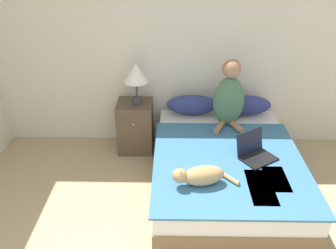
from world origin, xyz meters
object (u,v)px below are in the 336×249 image
bed (225,170)px  pillow_far (245,105)px  nightstand (135,126)px  person_sitting (229,97)px  laptop_open (255,153)px  cat_tabby (200,175)px  pillow_near (192,105)px  table_lamp (136,75)px

bed → pillow_far: 0.96m
bed → nightstand: bearing=142.3°
pillow_far → bed: bearing=-110.8°
person_sitting → nightstand: 1.21m
pillow_far → laptop_open: size_ratio=1.42×
laptop_open → pillow_far: bearing=52.8°
pillow_far → cat_tabby: bearing=-114.6°
pillow_far → person_sitting: (-0.25, -0.27, 0.22)m
pillow_near → bed: bearing=-69.1°
cat_tabby → table_lamp: 1.52m
table_lamp → pillow_far: bearing=3.4°
nightstand → cat_tabby: bearing=-61.9°
bed → table_lamp: 1.45m
pillow_near → nightstand: bearing=-175.1°
cat_tabby → laptop_open: laptop_open is taller
pillow_near → person_sitting: size_ratio=0.80×
laptop_open → table_lamp: table_lamp is taller
cat_tabby → table_lamp: table_lamp is taller
pillow_far → person_sitting: 0.43m
bed → laptop_open: (0.26, -0.10, 0.29)m
nightstand → pillow_near: bearing=4.9°
bed → laptop_open: size_ratio=4.51×
bed → pillow_far: size_ratio=3.17×
person_sitting → nightstand: bearing=169.1°
cat_tabby → bed: bearing=-132.1°
person_sitting → laptop_open: bearing=-74.0°
cat_tabby → pillow_near: bearing=-101.5°
nightstand → bed: bearing=-37.7°
pillow_far → cat_tabby: size_ratio=1.03×
pillow_near → nightstand: (-0.69, -0.06, -0.27)m
bed → pillow_near: pillow_near is taller
pillow_far → person_sitting: bearing=-132.8°
bed → pillow_near: 0.96m
pillow_near → person_sitting: 0.52m
bed → person_sitting: size_ratio=2.52×
person_sitting → nightstand: (-1.08, 0.21, -0.49)m
cat_tabby → pillow_far: bearing=-126.6°
pillow_far → nightstand: pillow_far is taller
pillow_near → person_sitting: person_sitting is taller
pillow_far → laptop_open: 0.94m
cat_tabby → nightstand: bearing=-73.8°
person_sitting → table_lamp: bearing=169.6°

